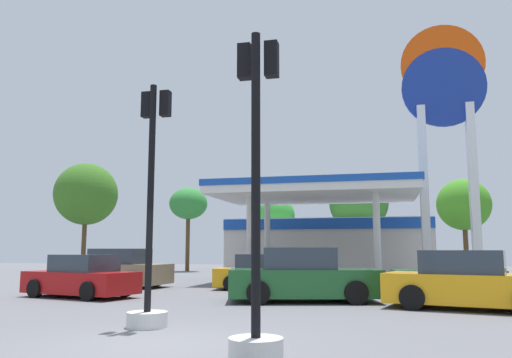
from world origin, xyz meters
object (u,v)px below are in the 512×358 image
(tree_0, at_px, (86,194))
(tree_1, at_px, (188,204))
(station_pole_sign, at_px, (445,114))
(car_1, at_px, (447,276))
(car_0, at_px, (81,278))
(traffic_signal_0, at_px, (150,249))
(tree_4, at_px, (464,205))
(car_4, at_px, (264,274))
(car_5, at_px, (117,270))
(car_3, at_px, (303,277))
(car_6, at_px, (469,282))
(traffic_signal_1, at_px, (256,250))
(tree_3, at_px, (359,204))
(tree_2, at_px, (271,216))

(tree_0, bearing_deg, tree_1, 17.76)
(station_pole_sign, height_order, car_1, station_pole_sign)
(car_0, xyz_separation_m, traffic_signal_0, (5.13, -5.61, 0.97))
(tree_1, xyz_separation_m, tree_4, (19.47, 0.28, -0.42))
(car_4, relative_size, traffic_signal_0, 0.79)
(car_1, height_order, car_5, car_5)
(car_4, bearing_deg, station_pole_sign, 37.99)
(car_3, xyz_separation_m, tree_4, (7.85, 20.39, 3.80))
(station_pole_sign, bearing_deg, car_6, -95.27)
(car_0, height_order, car_5, car_5)
(station_pole_sign, relative_size, tree_0, 1.64)
(car_0, xyz_separation_m, car_1, (12.24, 4.82, -0.01))
(car_3, xyz_separation_m, traffic_signal_1, (0.57, -8.50, 0.85))
(tree_4, bearing_deg, tree_0, -174.46)
(tree_3, bearing_deg, car_0, -112.29)
(car_5, bearing_deg, traffic_signal_1, -54.07)
(tree_2, distance_m, tree_3, 6.19)
(traffic_signal_1, bearing_deg, car_0, 134.65)
(car_1, distance_m, traffic_signal_0, 12.66)
(traffic_signal_1, distance_m, tree_0, 32.94)
(traffic_signal_0, relative_size, tree_1, 0.83)
(traffic_signal_0, height_order, tree_1, tree_1)
(car_0, xyz_separation_m, tree_0, (-11.35, 18.13, 5.03))
(car_3, relative_size, car_5, 1.06)
(car_6, distance_m, tree_3, 22.00)
(station_pole_sign, relative_size, tree_1, 2.10)
(car_1, relative_size, tree_4, 0.64)
(tree_1, height_order, tree_3, tree_3)
(car_0, relative_size, car_1, 1.06)
(tree_3, bearing_deg, car_5, -120.98)
(car_6, xyz_separation_m, traffic_signal_1, (-4.09, -7.48, 0.88))
(car_0, xyz_separation_m, tree_3, (8.45, 20.62, 4.12))
(car_6, relative_size, traffic_signal_0, 0.91)
(station_pole_sign, distance_m, tree_0, 25.74)
(tree_2, bearing_deg, car_4, -79.16)
(station_pole_sign, distance_m, traffic_signal_0, 19.62)
(car_4, xyz_separation_m, traffic_signal_0, (-0.12, -10.32, 0.98))
(traffic_signal_0, bearing_deg, tree_4, 68.80)
(station_pole_sign, distance_m, traffic_signal_1, 20.92)
(traffic_signal_1, bearing_deg, car_1, 72.17)
(car_6, bearing_deg, tree_0, 141.32)
(car_4, height_order, tree_3, tree_3)
(car_1, bearing_deg, car_5, -179.00)
(car_4, xyz_separation_m, car_6, (6.91, -5.40, 0.08))
(car_1, bearing_deg, traffic_signal_0, -124.31)
(car_3, xyz_separation_m, tree_3, (0.96, 20.29, 4.02))
(station_pole_sign, bearing_deg, tree_1, 151.30)
(car_6, bearing_deg, tree_3, 99.85)
(traffic_signal_0, relative_size, tree_0, 0.65)
(tree_0, xyz_separation_m, tree_2, (13.76, 1.39, -1.72))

